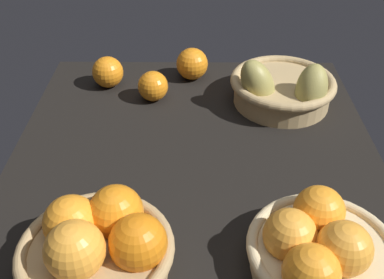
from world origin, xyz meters
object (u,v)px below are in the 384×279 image
Objects in this scene: loose_orange_front_gap at (151,86)px; loose_orange_side_gap at (190,64)px; loose_orange_back_gap at (106,72)px; basket_far_right at (316,249)px; basket_far_left_pears at (281,88)px; basket_near_right at (95,244)px.

loose_orange_side_gap is (-10.10, 8.79, 0.43)cm from loose_orange_front_gap.
loose_orange_back_gap is 20.41cm from loose_orange_side_gap.
loose_orange_front_gap is (-46.89, -27.50, -0.66)cm from basket_far_right.
basket_far_left_pears reaches higher than loose_orange_back_gap.
basket_far_left_pears is 1.05× the size of basket_near_right.
basket_near_right is 1.03× the size of basket_far_right.
basket_far_left_pears is 55.43cm from basket_near_right.
basket_near_right is at bearing 7.64° from loose_orange_back_gap.
basket_near_right is 3.31× the size of loose_orange_front_gap.
basket_near_right reaches higher than basket_far_right.
loose_orange_side_gap reaches higher than loose_orange_back_gap.
loose_orange_front_gap is 12.77cm from loose_orange_back_gap.
basket_near_right is (44.41, -33.18, 0.09)cm from basket_far_left_pears.
basket_far_right is at bearing 18.18° from loose_orange_side_gap.
loose_orange_side_gap is (-12.05, -20.21, -0.30)cm from basket_far_left_pears.
loose_orange_front_gap is (-46.36, 4.19, -0.82)cm from basket_near_right.
basket_near_right is at bearing -90.96° from basket_far_right.
loose_orange_side_gap is (-4.01, 20.01, 0.18)cm from loose_orange_back_gap.
loose_orange_back_gap is (-8.04, -40.22, -0.48)cm from basket_far_left_pears.
basket_far_right is 3.00× the size of loose_orange_back_gap.
loose_orange_front_gap is (-1.95, -28.99, -0.73)cm from basket_far_left_pears.
loose_orange_back_gap is (-52.44, -7.04, -0.57)cm from basket_near_right.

